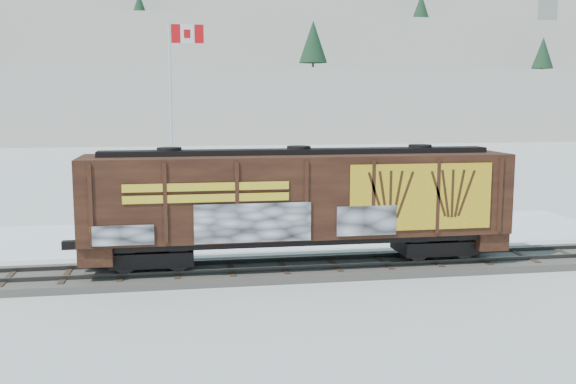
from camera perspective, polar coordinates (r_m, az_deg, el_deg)
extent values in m
plane|color=white|center=(24.76, -5.12, -7.34)|extent=(500.00, 500.00, 0.00)
cube|color=#59544C|center=(24.72, -5.12, -7.02)|extent=(50.00, 3.40, 0.28)
cube|color=#33302D|center=(23.97, -4.99, -6.97)|extent=(50.00, 0.10, 0.15)
cube|color=#33302D|center=(25.36, -5.25, -6.14)|extent=(50.00, 0.10, 0.15)
cube|color=white|center=(32.04, -6.18, -3.81)|extent=(40.00, 8.00, 0.03)
cube|color=white|center=(118.84, -8.82, 7.58)|extent=(360.00, 40.00, 12.00)
cube|color=white|center=(148.93, -9.05, 9.93)|extent=(360.00, 40.00, 24.00)
cube|color=white|center=(184.16, -9.21, 11.23)|extent=(360.00, 50.00, 35.00)
cone|color=black|center=(116.79, 2.25, 13.22)|extent=(5.04, 5.04, 7.38)
cone|color=black|center=(140.05, 21.71, 11.43)|extent=(4.20, 4.20, 6.15)
cone|color=black|center=(153.57, -13.08, 15.81)|extent=(3.92, 3.92, 5.74)
cone|color=black|center=(159.92, 11.74, 15.74)|extent=(4.48, 4.48, 6.56)
cube|color=black|center=(24.50, -11.94, -5.52)|extent=(3.00, 2.00, 0.90)
cube|color=black|center=(26.43, 12.85, -4.56)|extent=(3.00, 2.00, 0.90)
cylinder|color=black|center=(23.80, -14.31, -5.99)|extent=(0.90, 0.12, 0.90)
cube|color=black|center=(24.76, 0.95, -3.96)|extent=(16.08, 2.40, 0.25)
cube|color=#3D1F10|center=(24.48, 0.95, -0.17)|extent=(16.08, 3.00, 3.05)
cube|color=black|center=(24.30, 0.96, 3.62)|extent=(14.79, 0.90, 0.20)
cube|color=gold|center=(24.20, 11.79, -0.43)|extent=(5.47, 0.03, 2.47)
cube|color=gold|center=(22.51, -7.20, -0.05)|extent=(5.79, 0.02, 0.70)
cube|color=silver|center=(22.81, -3.11, -2.76)|extent=(4.18, 0.03, 1.40)
cylinder|color=silver|center=(36.57, -10.12, -2.29)|extent=(0.90, 0.90, 0.20)
cylinder|color=silver|center=(36.03, -10.32, 6.14)|extent=(0.14, 0.14, 10.92)
cube|color=red|center=(36.20, -9.95, 13.70)|extent=(0.50, 0.07, 1.00)
cube|color=white|center=(36.21, -8.97, 13.73)|extent=(0.70, 0.09, 1.00)
cube|color=red|center=(36.22, -7.91, 13.74)|extent=(0.50, 0.07, 1.00)
imported|color=#A9ACB1|center=(32.46, -10.80, -2.53)|extent=(4.20, 2.97, 1.33)
imported|color=silver|center=(31.49, -10.83, -2.84)|extent=(4.08, 1.48, 1.34)
imported|color=black|center=(32.19, 8.70, -2.55)|extent=(4.73, 2.16, 1.34)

